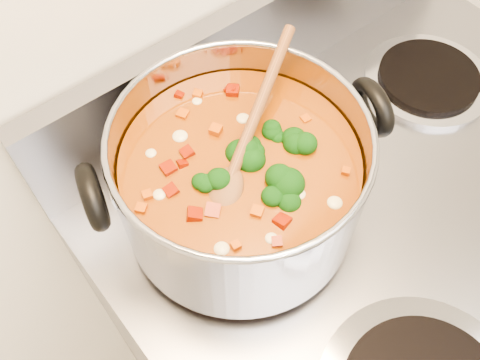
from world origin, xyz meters
The scene contains 4 objects.
electric_range centered at (0.02, 1.16, 0.47)m, with size 0.78×0.71×1.08m.
stockpot centered at (-0.18, 1.31, 1.01)m, with size 0.35×0.29×0.17m.
wooden_spoon centered at (-0.17, 1.32, 1.06)m, with size 0.22×0.14×0.08m.
cooktop_crumbs centered at (-0.17, 1.38, 0.92)m, with size 0.33×0.29×0.01m.
Camera 1 is at (-0.39, 1.05, 1.54)m, focal length 40.00 mm.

